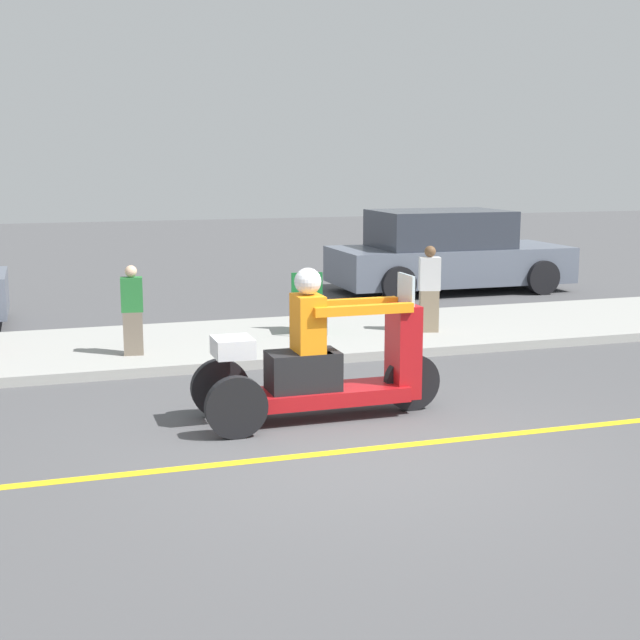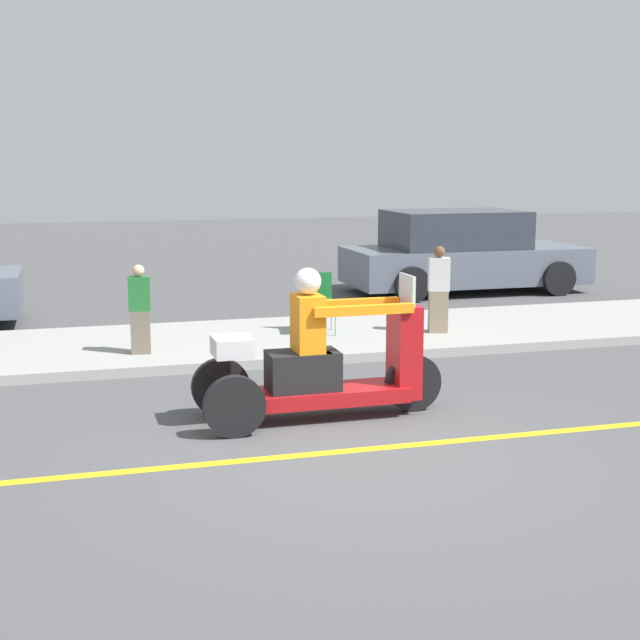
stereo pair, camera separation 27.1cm
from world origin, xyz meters
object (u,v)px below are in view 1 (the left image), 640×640
parked_car_lot_left (446,253)px  motorcycle_trike (322,366)px  spectator_far_back (429,290)px  spectator_end_of_line (132,312)px  folding_chair_set_back (308,296)px

parked_car_lot_left → motorcycle_trike: bearing=-123.5°
spectator_far_back → parked_car_lot_left: (2.28, 4.19, 0.03)m
motorcycle_trike → spectator_far_back: size_ratio=2.05×
parked_car_lot_left → spectator_end_of_line: bearing=-145.1°
spectator_end_of_line → folding_chair_set_back: bearing=16.8°
folding_chair_set_back → parked_car_lot_left: size_ratio=0.18×
motorcycle_trike → spectator_end_of_line: motorcycle_trike is taller
spectator_end_of_line → folding_chair_set_back: size_ratio=1.35×
spectator_far_back → parked_car_lot_left: size_ratio=0.27×
spectator_end_of_line → folding_chair_set_back: (2.49, 0.75, -0.03)m
spectator_far_back → motorcycle_trike: bearing=-129.3°
spectator_end_of_line → parked_car_lot_left: 7.78m
spectator_far_back → folding_chair_set_back: (-1.61, 0.50, -0.08)m
spectator_end_of_line → spectator_far_back: size_ratio=0.92×
motorcycle_trike → parked_car_lot_left: parked_car_lot_left is taller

